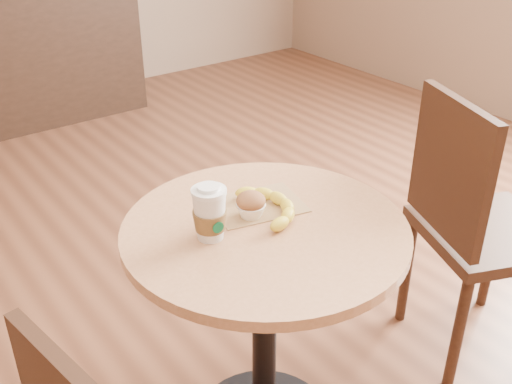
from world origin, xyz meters
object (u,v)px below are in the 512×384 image
Objects in this scene: muffin at (251,205)px; chair_right at (474,222)px; coffee_cup at (210,215)px; banana at (270,205)px; cafe_table at (265,289)px.

chair_right is at bearing -12.24° from muffin.
banana is (0.20, 0.01, -0.04)m from coffee_cup.
muffin is at bearing 100.23° from chair_right.
cafe_table is 0.23m from banana.
chair_right reaches higher than cafe_table.
cafe_table is at bearing -9.60° from coffee_cup.
banana is at bearing 8.67° from coffee_cup.
chair_right is 3.92× the size of banana.
cafe_table is 9.55× the size of muffin.
banana is at bearing -6.24° from muffin.
coffee_cup reaches higher than banana.
coffee_cup is 0.20m from banana.
chair_right reaches higher than coffee_cup.
cafe_table is at bearing -122.62° from banana.
chair_right is 12.23× the size of muffin.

